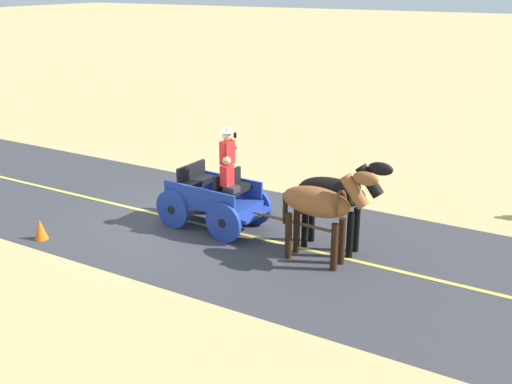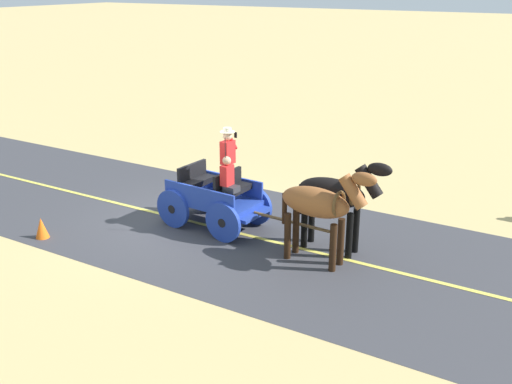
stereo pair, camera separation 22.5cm
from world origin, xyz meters
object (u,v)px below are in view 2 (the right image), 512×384
Objects in this scene: horse_near_side at (336,195)px; horse_off_side at (320,205)px; horse_drawn_carriage at (217,195)px; traffic_cone at (42,228)px.

horse_off_side is (0.73, -0.04, 0.00)m from horse_near_side.
traffic_cone is at bearing -49.15° from horse_drawn_carriage.
horse_drawn_carriage reaches higher than traffic_cone.
horse_near_side reaches higher than traffic_cone.
horse_drawn_carriage is at bearing -100.30° from horse_off_side.
horse_off_side is 6.60m from traffic_cone.
horse_near_side is (-0.19, 3.05, 0.51)m from horse_drawn_carriage.
horse_drawn_carriage is at bearing 130.85° from traffic_cone.
horse_drawn_carriage is 2.04× the size of horse_near_side.
horse_drawn_carriage is 3.09m from horse_near_side.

